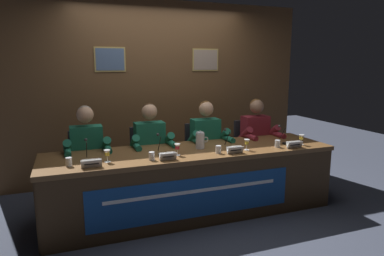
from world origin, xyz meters
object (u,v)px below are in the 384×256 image
Objects in this scene: conference_table at (195,172)px; panelist_far_left at (87,151)px; water_cup_far_left at (69,162)px; microphone_far_right at (283,137)px; panelist_center_left at (151,146)px; chair_far_left at (88,170)px; juice_glass_center_left at (177,147)px; nameplate_center_left at (168,156)px; panelist_center_right at (208,141)px; panelist_far_right at (258,137)px; nameplate_far_right at (294,145)px; nameplate_far_left at (92,164)px; microphone_far_left at (87,154)px; water_cup_center_left at (152,156)px; nameplate_center_right at (235,150)px; water_cup_center_right at (218,150)px; microphone_center_right at (228,142)px; water_pitcher_central at (200,140)px; chair_center_left at (148,164)px; juice_glass_far_right at (301,138)px; juice_glass_center_right at (247,143)px; chair_far_right at (250,153)px; juice_glass_far_left at (107,154)px; water_cup_far_right at (277,144)px; chair_center_right at (202,158)px; microphone_center_left at (160,147)px.

conference_table is 1.25m from panelist_far_left.
water_cup_far_left is 2.48m from microphone_far_right.
chair_far_left is at bearing 164.94° from panelist_center_left.
panelist_far_left is at bearing 146.36° from juice_glass_center_left.
chair_far_left is at bearing 128.23° from nameplate_center_left.
panelist_center_right is 1.00× the size of panelist_far_right.
nameplate_center_left is at bearing 179.46° from nameplate_far_right.
nameplate_far_left is at bearing 179.61° from nameplate_far_right.
juice_glass_center_left is at bearing -6.29° from microphone_far_left.
nameplate_center_right is (0.91, -0.06, 0.00)m from water_cup_center_left.
panelist_center_right is at bearing 26.25° from nameplate_far_left.
microphone_center_right reaches higher than water_cup_center_right.
water_cup_far_left is 1.45m from water_pitcher_central.
juice_glass_far_right is (1.69, -0.85, 0.39)m from chair_center_left.
nameplate_center_left is at bearing -17.94° from microphone_far_left.
microphone_far_right is (2.47, 0.11, 0.04)m from water_cup_far_left.
chair_far_left is 10.74× the size of water_cup_center_left.
panelist_far_left is at bearing 180.00° from panelist_center_left.
nameplate_far_right is at bearing -93.21° from microphone_far_right.
microphone_center_right is (-0.15, 0.16, -0.01)m from juice_glass_center_right.
microphone_far_left is 2.39m from chair_far_right.
panelist_center_right is at bearing 54.84° from conference_table.
conference_table is 16.74× the size of nameplate_far_right.
nameplate_center_left is 1.67m from panelist_far_right.
juice_glass_far_left reaches higher than water_cup_far_left.
conference_table is 0.82m from chair_center_left.
microphone_far_right is at bearing 138.61° from juice_glass_far_right.
panelist_far_right is (2.23, -0.20, 0.28)m from chair_far_left.
water_cup_far_right is at bearing -3.14° from juice_glass_center_left.
nameplate_center_left is 1.36m from water_cup_far_right.
nameplate_center_left is (0.94, -0.12, 0.00)m from water_cup_far_left.
chair_far_right is (0.74, 0.00, 0.00)m from chair_center_right.
panelist_far_right is at bearing 12.20° from microphone_far_left.
panelist_far_left is 6.61× the size of nameplate_far_left.
juice_glass_far_right is 0.59× the size of water_pitcher_central.
chair_center_left is at bearing 79.76° from water_cup_center_left.
water_cup_center_left is (0.43, -0.08, -0.05)m from juice_glass_far_left.
nameplate_far_right is (1.67, -0.07, 0.00)m from water_cup_center_left.
juice_glass_center_right is (0.20, -0.65, 0.11)m from panelist_center_right.
panelist_center_right is at bearing -7.66° from chair_far_left.
nameplate_far_left is 0.22m from juice_glass_far_left.
juice_glass_far_left is at bearing -179.48° from juice_glass_center_left.
chair_far_right is (2.23, 0.20, -0.28)m from panelist_far_left.
microphone_center_left is (-0.02, -0.49, 0.10)m from panelist_center_left.
juice_glass_far_right is (2.43, -0.85, 0.39)m from chair_far_left.
juice_glass_far_right is (1.85, 0.03, 0.05)m from water_cup_center_left.
nameplate_center_left is (0.58, -0.14, -0.05)m from juice_glass_far_left.
panelist_far_right is at bearing 18.22° from nameplate_far_left.
juice_glass_far_left is 0.57× the size of microphone_far_left.
panelist_center_left is at bearing 154.07° from water_cup_far_right.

